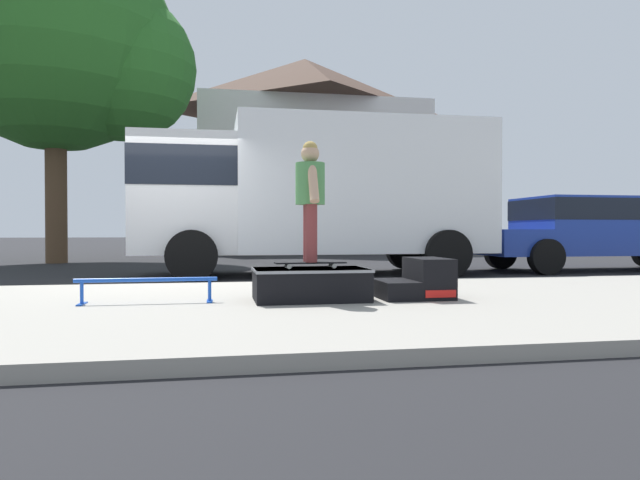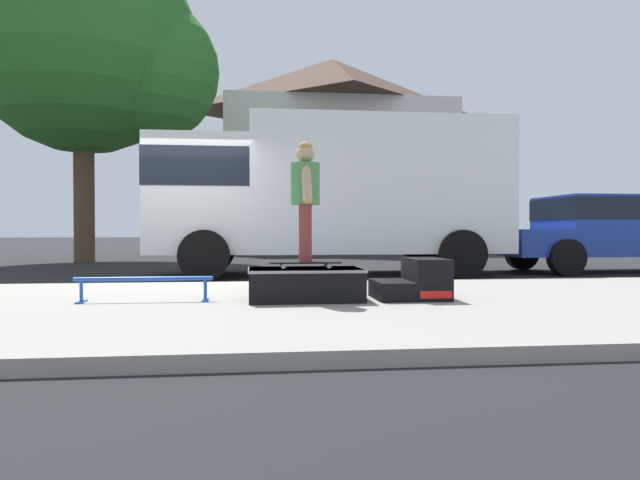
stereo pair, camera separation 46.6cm
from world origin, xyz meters
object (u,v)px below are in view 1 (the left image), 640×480
at_px(kicker_ramp, 418,281).
at_px(street_tree_main, 69,43).
at_px(skate_box, 310,283).
at_px(box_truck, 313,190).
at_px(grind_rail, 147,284).
at_px(skater_kid, 310,191).
at_px(skateboard, 310,263).
at_px(pickup_truck_blue, 594,230).

relative_size(kicker_ramp, street_tree_main, 0.08).
height_order(skate_box, box_truck, box_truck).
bearing_deg(grind_rail, kicker_ramp, -1.35).
bearing_deg(skate_box, kicker_ramp, -0.02).
xyz_separation_m(grind_rail, box_truck, (2.62, 5.00, 1.38)).
xyz_separation_m(skater_kid, box_truck, (0.89, 5.04, 0.38)).
distance_m(skateboard, pickup_truck_blue, 8.83).
relative_size(skater_kid, box_truck, 0.19).
distance_m(skateboard, box_truck, 5.25).
height_order(skate_box, pickup_truck_blue, pickup_truck_blue).
xyz_separation_m(skateboard, box_truck, (0.89, 5.04, 1.17)).
xyz_separation_m(skateboard, skater_kid, (0.00, -0.00, 0.79)).
height_order(skater_kid, pickup_truck_blue, skater_kid).
bearing_deg(box_truck, pickup_truck_blue, 0.23).
relative_size(skate_box, skateboard, 1.58).
bearing_deg(box_truck, skater_kid, -99.98).
distance_m(skater_kid, street_tree_main, 12.37).
height_order(kicker_ramp, skater_kid, skater_kid).
height_order(skater_kid, box_truck, box_truck).
bearing_deg(kicker_ramp, skateboard, 178.56).
bearing_deg(pickup_truck_blue, box_truck, -179.77).
distance_m(skateboard, street_tree_main, 12.69).
bearing_deg(grind_rail, pickup_truck_blue, 29.31).
distance_m(skate_box, grind_rail, 1.73).
bearing_deg(skate_box, grind_rail, 177.70).
xyz_separation_m(kicker_ramp, skateboard, (-1.24, 0.03, 0.22)).
distance_m(kicker_ramp, box_truck, 5.27).
distance_m(skater_kid, box_truck, 5.13).
relative_size(skateboard, box_truck, 0.11).
height_order(skate_box, skateboard, skateboard).
bearing_deg(grind_rail, skateboard, -1.28).
relative_size(skate_box, box_truck, 0.18).
height_order(kicker_ramp, street_tree_main, street_tree_main).
bearing_deg(skater_kid, box_truck, 80.02).
distance_m(kicker_ramp, skateboard, 1.26).
xyz_separation_m(grind_rail, pickup_truck_blue, (8.96, 5.03, 0.57)).
distance_m(grind_rail, street_tree_main, 12.18).
relative_size(kicker_ramp, pickup_truck_blue, 0.14).
relative_size(pickup_truck_blue, street_tree_main, 0.61).
bearing_deg(kicker_ramp, pickup_truck_blue, 40.42).
distance_m(kicker_ramp, street_tree_main, 13.34).
xyz_separation_m(kicker_ramp, pickup_truck_blue, (5.99, 5.10, 0.59)).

